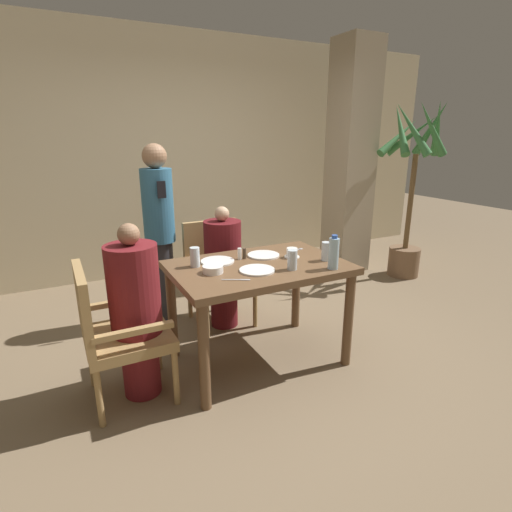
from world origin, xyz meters
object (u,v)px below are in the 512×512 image
(plate_main_left, at_px, (263,255))
(plate_main_right, at_px, (218,261))
(chair_far_side, at_px, (217,268))
(glass_tall_near, at_px, (326,251))
(water_bottle, at_px, (334,253))
(diner_in_far_chair, at_px, (223,266))
(glass_tall_mid, at_px, (292,260))
(diner_in_left_chair, at_px, (136,311))
(plate_dessert_center, at_px, (257,270))
(teacup_with_saucer, at_px, (292,253))
(bowl_small, at_px, (213,269))
(potted_palm, at_px, (410,199))
(chair_left_side, at_px, (114,329))
(standing_host, at_px, (160,229))
(glass_tall_far, at_px, (195,257))

(plate_main_left, distance_m, plate_main_right, 0.37)
(chair_far_side, xyz_separation_m, glass_tall_near, (0.48, -0.95, 0.34))
(plate_main_left, distance_m, water_bottle, 0.57)
(diner_in_far_chair, xyz_separation_m, glass_tall_mid, (0.15, -0.87, 0.28))
(diner_in_left_chair, xyz_separation_m, plate_dessert_center, (0.80, -0.13, 0.18))
(diner_in_left_chair, height_order, chair_far_side, diner_in_left_chair)
(teacup_with_saucer, distance_m, bowl_small, 0.66)
(potted_palm, relative_size, plate_main_left, 8.31)
(chair_left_side, bearing_deg, water_bottle, -12.69)
(plate_dessert_center, bearing_deg, chair_far_side, 85.31)
(bowl_small, height_order, water_bottle, water_bottle)
(plate_dessert_center, height_order, glass_tall_mid, glass_tall_mid)
(chair_far_side, height_order, standing_host, standing_host)
(standing_host, bearing_deg, diner_in_far_chair, -40.70)
(diner_in_left_chair, bearing_deg, chair_left_side, 180.00)
(glass_tall_near, bearing_deg, chair_far_side, 116.78)
(diner_in_left_chair, height_order, diner_in_far_chair, diner_in_left_chair)
(chair_far_side, distance_m, potted_palm, 2.51)
(diner_in_far_chair, distance_m, plate_dessert_center, 0.83)
(chair_far_side, bearing_deg, water_bottle, -70.06)
(potted_palm, relative_size, glass_tall_mid, 14.61)
(plate_main_right, distance_m, glass_tall_far, 0.19)
(plate_main_right, xyz_separation_m, bowl_small, (-0.11, -0.20, 0.02))
(chair_left_side, relative_size, diner_in_left_chair, 0.78)
(standing_host, bearing_deg, diner_in_left_chair, -112.45)
(glass_tall_far, bearing_deg, chair_far_side, 57.29)
(chair_left_side, height_order, diner_in_far_chair, diner_in_far_chair)
(diner_in_left_chair, distance_m, bowl_small, 0.55)
(chair_far_side, distance_m, glass_tall_far, 0.85)
(teacup_with_saucer, height_order, glass_tall_mid, glass_tall_mid)
(glass_tall_far, bearing_deg, standing_host, 91.38)
(standing_host, height_order, plate_main_left, standing_host)
(diner_in_left_chair, relative_size, plate_dessert_center, 4.75)
(chair_far_side, bearing_deg, chair_left_side, -141.42)
(bowl_small, distance_m, water_bottle, 0.83)
(chair_left_side, xyz_separation_m, bowl_small, (0.66, -0.02, 0.30))
(chair_left_side, relative_size, chair_far_side, 1.00)
(plate_dessert_center, relative_size, bowl_small, 1.75)
(diner_in_left_chair, bearing_deg, plate_dessert_center, -8.94)
(glass_tall_mid, bearing_deg, teacup_with_saucer, 58.18)
(diner_in_far_chair, height_order, teacup_with_saucer, diner_in_far_chair)
(standing_host, height_order, water_bottle, standing_host)
(diner_in_far_chair, distance_m, bowl_small, 0.81)
(chair_left_side, height_order, standing_host, standing_host)
(diner_in_far_chair, relative_size, potted_palm, 0.54)
(chair_left_side, distance_m, plate_main_right, 0.84)
(bowl_small, bearing_deg, plate_main_right, 60.65)
(diner_in_far_chair, bearing_deg, glass_tall_far, -129.34)
(chair_far_side, height_order, plate_dessert_center, chair_far_side)
(plate_dessert_center, height_order, bowl_small, bowl_small)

